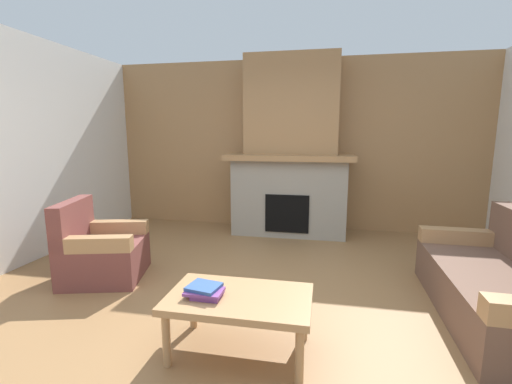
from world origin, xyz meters
The scene contains 7 objects.
ground centered at (0.00, 0.00, 0.00)m, with size 9.00×9.00×0.00m, color olive.
wall_back_wood_panel centered at (0.00, 3.00, 1.35)m, with size 6.00×0.12×2.70m, color #A87A4C.
fireplace centered at (0.00, 2.62, 1.16)m, with size 1.90×0.82×2.70m.
couch centered at (2.00, 0.34, 0.29)m, with size 0.89×1.82×0.85m.
armchair centered at (-1.81, 0.46, 0.29)m, with size 0.93×0.93×0.85m.
coffee_table centered at (-0.04, -0.51, 0.38)m, with size 1.00×0.60×0.43m.
book_stack_near_edge centered at (-0.27, -0.56, 0.47)m, with size 0.26×0.22×0.07m.
Camera 1 is at (0.51, -2.68, 1.54)m, focal length 24.18 mm.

